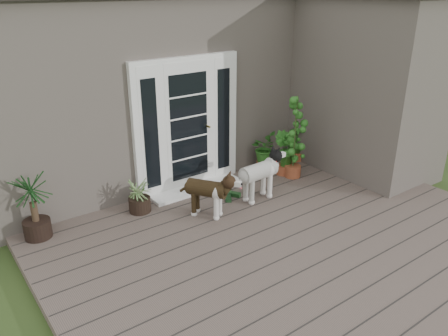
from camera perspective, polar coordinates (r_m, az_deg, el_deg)
deck at (r=6.18m, az=8.29°, el=-9.19°), size 6.20×4.60×0.12m
house_main at (r=8.94m, az=-10.73°, el=10.99°), size 7.40×4.00×3.10m
house_wing at (r=8.39m, az=18.07°, el=9.53°), size 1.60×2.40×3.10m
door_unit at (r=7.19m, az=-4.68°, el=5.57°), size 1.90×0.14×2.15m
door_step at (r=7.41m, az=-3.60°, el=-2.58°), size 1.60×0.40×0.05m
brindle_dog at (r=6.46m, az=-2.21°, el=-3.59°), size 0.71×0.82×0.64m
white_dog at (r=6.96m, az=4.42°, el=-1.40°), size 0.85×0.40×0.69m
spider_plant at (r=6.71m, az=-10.83°, el=-3.24°), size 0.58×0.58×0.58m
yucca at (r=6.36m, az=-23.25°, el=-4.29°), size 0.72×0.72×0.99m
herb_a at (r=8.11m, az=5.05°, el=1.85°), size 0.69×0.69×0.62m
herb_b at (r=7.97m, az=7.70°, el=1.17°), size 0.54×0.54×0.57m
herb_c at (r=8.66m, az=9.18°, el=2.77°), size 0.37×0.37×0.55m
sapling at (r=7.72m, az=9.05°, el=4.05°), size 0.51×0.51×1.50m
clog_left at (r=7.17m, az=1.19°, el=-3.30°), size 0.25×0.30×0.08m
clog_right at (r=7.06m, az=0.52°, el=-3.72°), size 0.26×0.30×0.08m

